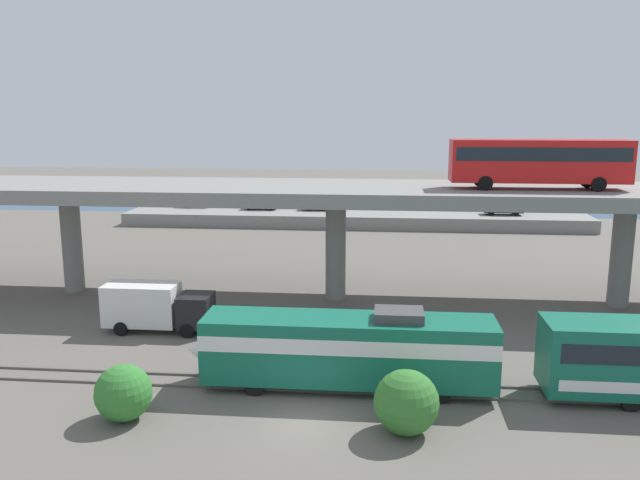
{
  "coord_description": "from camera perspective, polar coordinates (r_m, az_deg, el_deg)",
  "views": [
    {
      "loc": [
        3.3,
        -26.33,
        13.67
      ],
      "look_at": [
        -0.95,
        17.73,
        4.86
      ],
      "focal_mm": 36.0,
      "sensor_mm": 36.0,
      "label": 1
    }
  ],
  "objects": [
    {
      "name": "shrub_right",
      "position": [
        28.72,
        7.68,
        -14.11
      ],
      "size": [
        2.83,
        2.83,
        2.83
      ],
      "primitive_type": "sphere",
      "color": "#34762E",
      "rests_on": "ground_plane"
    },
    {
      "name": "parked_car_1",
      "position": [
        81.14,
        -0.01,
        3.21
      ],
      "size": [
        4.69,
        1.86,
        1.5
      ],
      "color": "maroon",
      "rests_on": "pier_parking_lot"
    },
    {
      "name": "service_truck_west",
      "position": [
        42.15,
        -14.41,
        -5.7
      ],
      "size": [
        6.8,
        2.46,
        3.04
      ],
      "color": "black",
      "rests_on": "ground_plane"
    },
    {
      "name": "highway_overpass",
      "position": [
        46.84,
        1.42,
        3.84
      ],
      "size": [
        96.0,
        10.34,
        8.46
      ],
      "color": "gray",
      "rests_on": "ground_plane"
    },
    {
      "name": "harbor_water",
      "position": [
        105.27,
        3.67,
        3.77
      ],
      "size": [
        140.0,
        36.0,
        0.01
      ],
      "primitive_type": "cube",
      "color": "navy",
      "rests_on": "ground_plane"
    },
    {
      "name": "train_locomotive",
      "position": [
        32.5,
        1.24,
        -9.42
      ],
      "size": [
        15.51,
        3.04,
        4.18
      ],
      "rotation": [
        0.0,
        0.0,
        3.14
      ],
      "color": "#14664C",
      "rests_on": "ground_plane"
    },
    {
      "name": "parked_car_2",
      "position": [
        82.15,
        -5.24,
        3.26
      ],
      "size": [
        4.2,
        2.0,
        1.5
      ],
      "rotation": [
        0.0,
        0.0,
        3.14
      ],
      "color": "navy",
      "rests_on": "pier_parking_lot"
    },
    {
      "name": "parked_car_4",
      "position": [
        85.45,
        -11.04,
        3.41
      ],
      "size": [
        4.16,
        1.99,
        1.5
      ],
      "color": "silver",
      "rests_on": "pier_parking_lot"
    },
    {
      "name": "parked_car_0",
      "position": [
        80.55,
        15.96,
        2.72
      ],
      "size": [
        4.64,
        1.93,
        1.5
      ],
      "rotation": [
        0.0,
        0.0,
        3.14
      ],
      "color": "black",
      "rests_on": "pier_parking_lot"
    },
    {
      "name": "parked_car_3",
      "position": [
        84.92,
        18.04,
        3.02
      ],
      "size": [
        4.13,
        1.82,
        1.5
      ],
      "color": "#515459",
      "rests_on": "pier_parking_lot"
    },
    {
      "name": "transit_bus_on_overpass",
      "position": [
        46.95,
        18.9,
        6.81
      ],
      "size": [
        12.0,
        2.68,
        3.4
      ],
      "color": "red",
      "rests_on": "highway_overpass"
    },
    {
      "name": "shrub_left",
      "position": [
        30.93,
        -17.08,
        -12.86
      ],
      "size": [
        2.58,
        2.58,
        2.58
      ],
      "primitive_type": "sphere",
      "color": "#327B2F",
      "rests_on": "ground_plane"
    },
    {
      "name": "rail_strip_near",
      "position": [
        32.77,
        -0.79,
        -13.29
      ],
      "size": [
        110.0,
        0.12,
        0.12
      ],
      "primitive_type": "cube",
      "color": "#59544C",
      "rests_on": "ground_plane"
    },
    {
      "name": "ground_plane",
      "position": [
        29.85,
        -1.51,
        -16.0
      ],
      "size": [
        260.0,
        260.0,
        0.0
      ],
      "primitive_type": "plane",
      "color": "#605B54"
    },
    {
      "name": "rail_strip_far",
      "position": [
        34.05,
        -0.53,
        -12.3
      ],
      "size": [
        110.0,
        0.12,
        0.12
      ],
      "primitive_type": "cube",
      "color": "#59544C",
      "rests_on": "ground_plane"
    },
    {
      "name": "pier_parking_lot",
      "position": [
        82.41,
        3.14,
        2.23
      ],
      "size": [
        56.67,
        13.35,
        1.55
      ],
      "primitive_type": "cube",
      "color": "gray",
      "rests_on": "ground_plane"
    }
  ]
}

